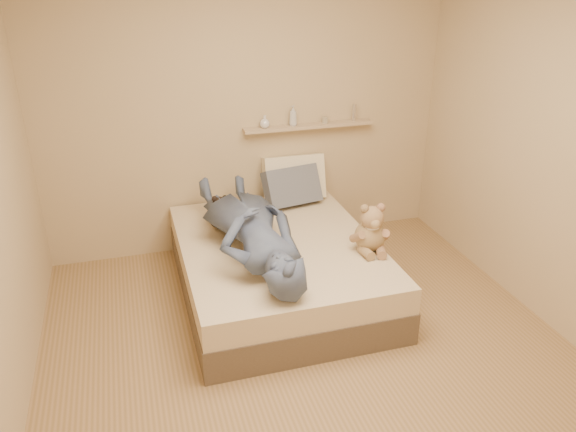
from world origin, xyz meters
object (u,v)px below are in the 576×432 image
object	(u,v)px
pillow_grey	(292,187)
wall_shelf	(309,126)
person	(250,227)
game_console	(258,264)
bed	(278,267)
teddy_bear	(371,232)
dark_plush	(221,214)
pillow_cream	(294,178)

from	to	relation	value
pillow_grey	wall_shelf	world-z (taller)	wall_shelf
pillow_grey	person	distance (m)	0.96
game_console	wall_shelf	bearing A→B (deg)	60.06
bed	game_console	distance (m)	0.72
teddy_bear	bed	bearing A→B (deg)	152.35
bed	teddy_bear	bearing A→B (deg)	-27.65
bed	game_console	world-z (taller)	game_console
wall_shelf	person	bearing A→B (deg)	-128.37
person	game_console	bearing A→B (deg)	79.15
bed	wall_shelf	size ratio (longest dim) A/B	1.58
teddy_bear	wall_shelf	world-z (taller)	wall_shelf
dark_plush	wall_shelf	world-z (taller)	wall_shelf
pillow_cream	person	bearing A→B (deg)	-124.29
teddy_bear	pillow_cream	bearing A→B (deg)	101.98
bed	person	world-z (taller)	person
pillow_cream	game_console	bearing A→B (deg)	-116.12
bed	pillow_cream	bearing A→B (deg)	65.01
teddy_bear	pillow_grey	world-z (taller)	teddy_bear
pillow_grey	pillow_cream	bearing A→B (deg)	66.44
teddy_bear	pillow_cream	world-z (taller)	pillow_cream
game_console	pillow_grey	bearing A→B (deg)	63.60
bed	dark_plush	distance (m)	0.64
game_console	person	world-z (taller)	person
bed	pillow_cream	distance (m)	1.01
game_console	teddy_bear	distance (m)	0.94
pillow_cream	person	world-z (taller)	pillow_cream
pillow_cream	dark_plush	bearing A→B (deg)	-149.42
pillow_cream	wall_shelf	bearing A→B (deg)	25.84
game_console	wall_shelf	distance (m)	1.75
pillow_grey	teddy_bear	bearing A→B (deg)	-73.24
game_console	bed	bearing A→B (deg)	62.21
pillow_cream	pillow_grey	distance (m)	0.16
pillow_cream	person	size ratio (longest dim) A/B	0.33
dark_plush	pillow_grey	bearing A→B (deg)	23.90
bed	pillow_grey	world-z (taller)	pillow_grey
bed	wall_shelf	xyz separation A→B (m)	(0.55, 0.91, 0.88)
game_console	dark_plush	distance (m)	0.93
bed	person	xyz separation A→B (m)	(-0.24, -0.08, 0.43)
bed	pillow_cream	xyz separation A→B (m)	(0.39, 0.83, 0.43)
game_console	pillow_cream	distance (m)	1.53
bed	dark_plush	bearing A→B (deg)	134.99
pillow_cream	wall_shelf	world-z (taller)	wall_shelf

